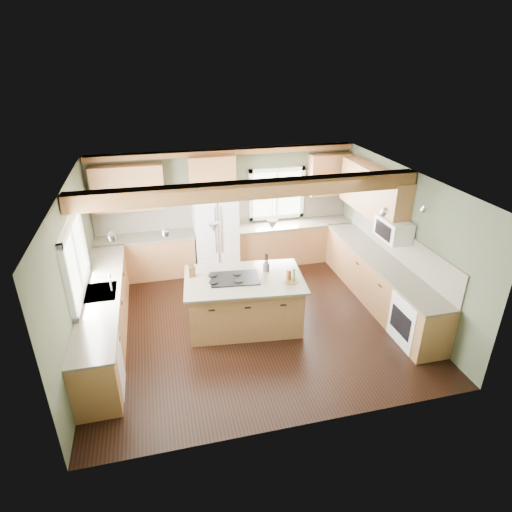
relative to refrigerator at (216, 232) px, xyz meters
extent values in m
plane|color=black|center=(0.30, -2.12, -0.90)|extent=(5.60, 5.60, 0.00)
plane|color=silver|center=(0.30, -2.12, 1.70)|extent=(5.60, 5.60, 0.00)
plane|color=#444E37|center=(0.30, 0.38, 0.40)|extent=(5.60, 0.00, 5.60)
plane|color=#444E37|center=(-2.50, -2.12, 0.40)|extent=(0.00, 5.00, 5.00)
plane|color=#444E37|center=(3.10, -2.12, 0.40)|extent=(0.00, 5.00, 5.00)
cube|color=#583819|center=(0.30, -2.18, 1.57)|extent=(5.55, 0.26, 0.26)
cube|color=#583819|center=(0.30, 0.28, 1.64)|extent=(5.55, 0.20, 0.10)
cube|color=brown|center=(0.30, 0.36, 0.31)|extent=(5.58, 0.03, 0.58)
cube|color=brown|center=(3.08, -2.07, 0.31)|extent=(0.03, 3.70, 0.58)
cube|color=brown|center=(-1.49, 0.08, -0.46)|extent=(2.02, 0.60, 0.88)
cube|color=#453F32|center=(-1.49, 0.08, 0.00)|extent=(2.06, 0.64, 0.04)
cube|color=brown|center=(1.79, 0.08, -0.46)|extent=(2.62, 0.60, 0.88)
cube|color=#453F32|center=(1.79, 0.08, 0.00)|extent=(2.66, 0.64, 0.04)
cube|color=brown|center=(-2.20, -2.07, -0.46)|extent=(0.60, 3.70, 0.88)
cube|color=#453F32|center=(-2.20, -2.07, 0.00)|extent=(0.64, 3.74, 0.04)
cube|color=brown|center=(2.80, -2.07, -0.46)|extent=(0.60, 3.70, 0.88)
cube|color=#453F32|center=(2.80, -2.07, 0.00)|extent=(0.64, 3.74, 0.04)
cube|color=brown|center=(-1.69, 0.21, 1.05)|extent=(1.40, 0.35, 0.90)
cube|color=brown|center=(0.00, 0.21, 1.25)|extent=(0.96, 0.35, 0.70)
cube|color=brown|center=(2.92, -1.22, 1.05)|extent=(0.35, 2.20, 0.90)
cube|color=brown|center=(2.60, 0.21, 1.05)|extent=(0.90, 0.35, 0.90)
cube|color=white|center=(-2.48, -2.07, 0.65)|extent=(0.04, 1.60, 1.05)
cube|color=white|center=(1.45, 0.36, 0.65)|extent=(1.10, 0.04, 1.00)
cube|color=#262628|center=(-2.20, -2.07, 0.01)|extent=(0.50, 0.65, 0.03)
cylinder|color=#B2B2B7|center=(-2.02, -2.07, 0.15)|extent=(0.02, 0.02, 0.28)
cube|color=white|center=(-2.19, -3.37, -0.47)|extent=(0.60, 0.60, 0.84)
cube|color=white|center=(2.79, -3.37, -0.47)|extent=(0.60, 0.72, 0.84)
cube|color=white|center=(2.88, -2.17, 0.65)|extent=(0.40, 0.70, 0.38)
cone|color=#B2B2B7|center=(-0.33, -2.13, 0.98)|extent=(0.18, 0.18, 0.16)
cone|color=#B2B2B7|center=(0.61, -2.23, 0.98)|extent=(0.18, 0.18, 0.16)
cube|color=white|center=(0.00, 0.00, 0.00)|extent=(0.90, 0.74, 1.80)
cube|color=brown|center=(0.14, -2.18, -0.46)|extent=(2.01, 1.35, 0.88)
cube|color=#453F32|center=(0.14, -2.18, 0.00)|extent=(2.14, 1.49, 0.04)
cube|color=black|center=(-0.01, -2.16, 0.03)|extent=(0.87, 0.63, 0.02)
cube|color=brown|center=(-0.71, -1.90, 0.12)|extent=(0.13, 0.11, 0.19)
cylinder|color=#413A34|center=(0.59, -2.00, 0.10)|extent=(0.13, 0.13, 0.15)
camera|label=1|loc=(-1.18, -8.43, 3.52)|focal=30.00mm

